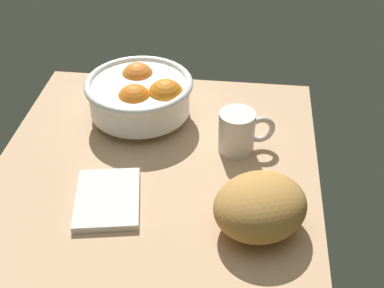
% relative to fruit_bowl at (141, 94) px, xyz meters
% --- Properties ---
extents(ground_plane, '(0.67, 0.62, 0.03)m').
position_rel_fruit_bowl_xyz_m(ground_plane, '(-0.16, -0.06, -0.07)').
color(ground_plane, tan).
extents(fruit_bowl, '(0.23, 0.23, 0.11)m').
position_rel_fruit_bowl_xyz_m(fruit_bowl, '(0.00, 0.00, 0.00)').
color(fruit_bowl, white).
rests_on(fruit_bowl, ground).
extents(bread_loaf, '(0.20, 0.21, 0.10)m').
position_rel_fruit_bowl_xyz_m(bread_loaf, '(-0.30, -0.25, -0.01)').
color(bread_loaf, '#BA8340').
rests_on(bread_loaf, ground).
extents(napkin_folded, '(0.17, 0.14, 0.01)m').
position_rel_fruit_bowl_xyz_m(napkin_folded, '(-0.26, 0.01, -0.05)').
color(napkin_folded, silver).
rests_on(napkin_folded, ground).
extents(mug, '(0.07, 0.11, 0.09)m').
position_rel_fruit_bowl_xyz_m(mug, '(-0.09, -0.21, -0.02)').
color(mug, silver).
rests_on(mug, ground).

